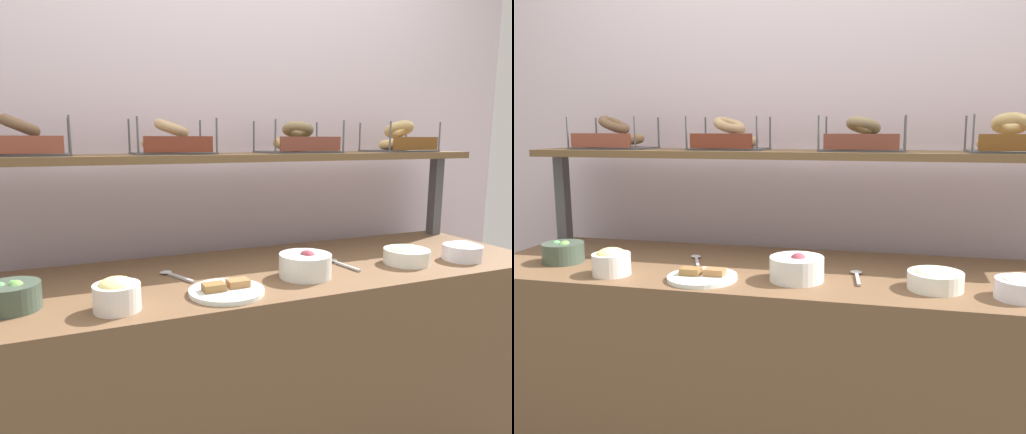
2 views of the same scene
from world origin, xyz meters
The scene contains 16 objects.
back_wall centered at (0.00, 0.55, 1.20)m, with size 3.49×0.06×2.40m, color silver.
deli_counter centered at (0.00, 0.00, 0.42)m, with size 2.29×0.70×0.85m, color brown.
shelf_riser_right centered at (1.09, 0.27, 1.05)m, with size 0.05×0.05×0.40m, color #4C4C51.
upper_shelf centered at (0.00, 0.27, 1.26)m, with size 2.25×0.32×0.03m, color brown.
bowl_egg_salad centered at (-0.56, -0.22, 0.90)m, with size 0.14×0.14×0.10m.
bowl_scallion_spread centered at (0.55, -0.14, 0.89)m, with size 0.18×0.18×0.07m.
bowl_cream_cheese centered at (0.80, -0.19, 0.89)m, with size 0.15×0.15×0.08m.
bowl_veggie_mix centered at (-0.84, -0.10, 0.89)m, with size 0.16×0.16×0.09m.
bowl_beet_salad centered at (0.10, -0.14, 0.90)m, with size 0.19×0.19×0.10m.
serving_plate_white centered at (-0.23, -0.21, 0.86)m, with size 0.24×0.24×0.04m.
serving_spoon_near_plate centered at (0.30, -0.05, 0.86)m, with size 0.05×0.18×0.01m.
serving_spoon_by_edge centered at (-0.34, 0.04, 0.86)m, with size 0.09×0.16×0.01m.
bagel_basket_cinnamon_raisin centered at (-0.82, 0.28, 1.33)m, with size 0.33×0.24×0.15m.
bagel_basket_sesame centered at (-0.28, 0.29, 1.33)m, with size 0.31×0.26×0.14m.
bagel_basket_everything centered at (0.28, 0.28, 1.33)m, with size 0.34×0.26×0.14m.
bagel_basket_plain centered at (0.83, 0.26, 1.33)m, with size 0.30×0.26×0.15m.
Camera 1 is at (-0.68, -1.54, 1.33)m, focal length 32.06 mm.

